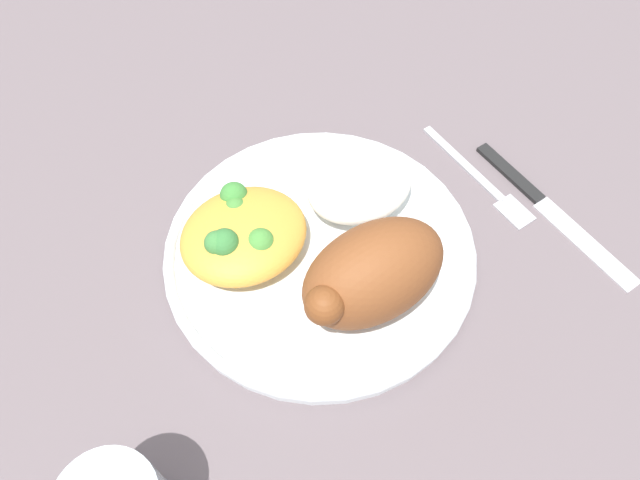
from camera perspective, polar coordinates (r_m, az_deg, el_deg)
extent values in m
plane|color=#65585C|center=(0.54, 0.00, -1.68)|extent=(2.00, 2.00, 0.00)
cylinder|color=white|center=(0.53, 0.00, -1.29)|extent=(0.26, 0.26, 0.01)
torus|color=white|center=(0.52, 0.00, -0.89)|extent=(0.27, 0.27, 0.01)
ellipsoid|color=brown|center=(0.46, 5.01, -3.05)|extent=(0.12, 0.07, 0.08)
sphere|color=brown|center=(0.43, 0.42, -6.08)|extent=(0.03, 0.03, 0.03)
ellipsoid|color=white|center=(0.54, 3.67, 5.21)|extent=(0.10, 0.08, 0.04)
ellipsoid|color=gold|center=(0.51, -7.09, 0.46)|extent=(0.11, 0.10, 0.03)
sphere|color=#32882D|center=(0.51, -6.11, 1.08)|extent=(0.02, 0.02, 0.02)
sphere|color=#387C3A|center=(0.49, -8.84, -0.31)|extent=(0.02, 0.02, 0.02)
sphere|color=#468738|center=(0.52, -7.82, 2.99)|extent=(0.02, 0.02, 0.02)
sphere|color=#3F8839|center=(0.53, -7.98, 4.09)|extent=(0.02, 0.02, 0.02)
sphere|color=#3E823D|center=(0.49, -9.55, -0.28)|extent=(0.02, 0.02, 0.02)
sphere|color=#498F3A|center=(0.50, -5.52, -0.27)|extent=(0.02, 0.02, 0.02)
cube|color=#B2B2B7|center=(0.61, 13.16, 7.06)|extent=(0.01, 0.11, 0.01)
cube|color=#B2B2B7|center=(0.59, 17.61, 2.56)|extent=(0.02, 0.04, 0.00)
cube|color=black|center=(0.61, 17.25, 6.11)|extent=(0.02, 0.08, 0.01)
cube|color=silver|center=(0.59, 23.40, -0.19)|extent=(0.02, 0.11, 0.00)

